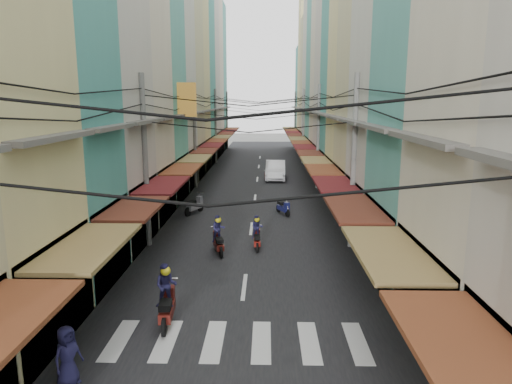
# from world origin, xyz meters

# --- Properties ---
(ground) EXTENTS (160.00, 160.00, 0.00)m
(ground) POSITION_xyz_m (0.00, 0.00, 0.00)
(ground) COLOR #62625E
(ground) RESTS_ON ground
(road) EXTENTS (10.00, 80.00, 0.02)m
(road) POSITION_xyz_m (0.00, 20.00, 0.01)
(road) COLOR black
(road) RESTS_ON ground
(sidewalk_left) EXTENTS (3.00, 80.00, 0.06)m
(sidewalk_left) POSITION_xyz_m (-6.50, 20.00, 0.03)
(sidewalk_left) COLOR gray
(sidewalk_left) RESTS_ON ground
(sidewalk_right) EXTENTS (3.00, 80.00, 0.06)m
(sidewalk_right) POSITION_xyz_m (6.50, 20.00, 0.03)
(sidewalk_right) COLOR gray
(sidewalk_right) RESTS_ON ground
(crosswalk) EXTENTS (7.55, 2.40, 0.01)m
(crosswalk) POSITION_xyz_m (-0.00, -6.00, 0.03)
(crosswalk) COLOR silver
(crosswalk) RESTS_ON ground
(building_row_left) EXTENTS (7.80, 67.67, 23.70)m
(building_row_left) POSITION_xyz_m (-7.92, 16.56, 9.78)
(building_row_left) COLOR beige
(building_row_left) RESTS_ON ground
(building_row_right) EXTENTS (7.80, 68.98, 22.59)m
(building_row_right) POSITION_xyz_m (7.92, 16.45, 9.41)
(building_row_right) COLOR teal
(building_row_right) RESTS_ON ground
(utility_poles) EXTENTS (10.20, 66.13, 8.20)m
(utility_poles) POSITION_xyz_m (0.00, 15.01, 6.59)
(utility_poles) COLOR slate
(utility_poles) RESTS_ON ground
(white_car) EXTENTS (5.82, 2.42, 2.03)m
(white_car) POSITION_xyz_m (1.63, 22.31, 0.00)
(white_car) COLOR silver
(white_car) RESTS_ON ground
(bicycle) EXTENTS (1.82, 0.91, 1.19)m
(bicycle) POSITION_xyz_m (6.55, 1.91, 0.00)
(bicycle) COLOR black
(bicycle) RESTS_ON ground
(moving_scooters) EXTENTS (5.86, 28.22, 1.99)m
(moving_scooters) POSITION_xyz_m (-1.22, 3.05, 0.54)
(moving_scooters) COLOR black
(moving_scooters) RESTS_ON ground
(parked_scooters) EXTENTS (13.27, 12.87, 0.98)m
(parked_scooters) POSITION_xyz_m (4.22, -4.57, 0.47)
(parked_scooters) COLOR black
(parked_scooters) RESTS_ON ground
(pedestrians) EXTENTS (13.59, 20.02, 2.21)m
(pedestrians) POSITION_xyz_m (-4.44, 1.44, 1.03)
(pedestrians) COLOR #26202B
(pedestrians) RESTS_ON ground
(market_umbrella) EXTENTS (2.53, 2.53, 2.67)m
(market_umbrella) POSITION_xyz_m (6.54, -2.98, 2.35)
(market_umbrella) COLOR #B2B2B7
(market_umbrella) RESTS_ON ground
(traffic_sign) EXTENTS (0.10, 0.58, 2.65)m
(traffic_sign) POSITION_xyz_m (5.56, -3.03, 1.90)
(traffic_sign) COLOR slate
(traffic_sign) RESTS_ON ground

